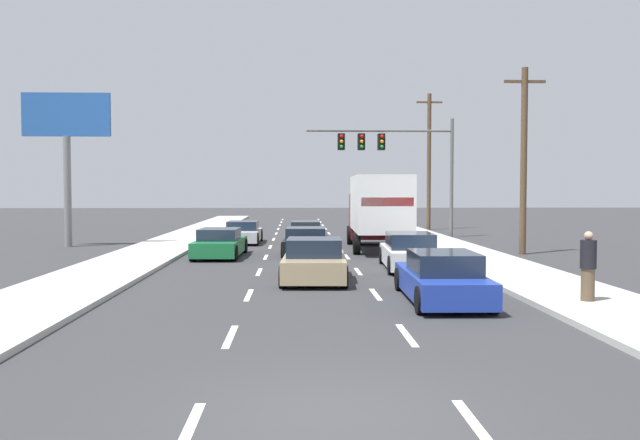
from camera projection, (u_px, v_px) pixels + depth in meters
name	position (u px, v px, depth m)	size (l,w,h in m)	color
ground_plane	(305.00, 246.00, 33.27)	(140.00, 140.00, 0.00)	#333335
sidewalk_right	(464.00, 254.00, 28.52)	(3.11, 80.00, 0.14)	#B2AFA8
sidewalk_left	(145.00, 255.00, 28.02)	(3.11, 80.00, 0.14)	#B2AFA8
lane_markings	(305.00, 247.00, 32.75)	(3.54, 62.00, 0.01)	silver
car_silver	(243.00, 233.00, 34.92)	(1.89, 4.27, 1.17)	#B7BABF
car_green	(220.00, 244.00, 27.80)	(2.01, 4.70, 1.20)	#196B38
car_yellow	(305.00, 232.00, 35.45)	(1.86, 4.66, 1.14)	yellow
car_black	(306.00, 242.00, 28.72)	(2.15, 4.10, 1.19)	black
car_tan	(314.00, 262.00, 20.46)	(2.13, 4.27, 1.32)	tan
box_truck	(378.00, 208.00, 31.00)	(2.75, 8.25, 3.44)	white
car_white	(410.00, 252.00, 23.51)	(2.00, 4.42, 1.29)	white
car_blue	(442.00, 279.00, 16.69)	(1.94, 4.71, 1.27)	#1E389E
traffic_signal_mast	(386.00, 149.00, 38.82)	(8.65, 0.69, 6.98)	#595B56
utility_pole_mid	(524.00, 158.00, 28.76)	(1.80, 0.28, 8.08)	brown
utility_pole_far	(429.00, 160.00, 46.45)	(1.80, 0.28, 9.51)	brown
roadside_billboard	(67.00, 136.00, 32.56)	(4.28, 0.36, 7.56)	slate
pedestrian_near_corner	(588.00, 266.00, 15.95)	(0.38, 0.38, 1.68)	brown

